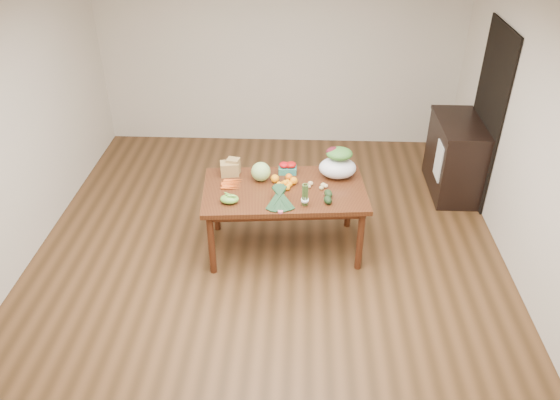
{
  "coord_description": "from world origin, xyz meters",
  "views": [
    {
      "loc": [
        0.33,
        -4.36,
        3.65
      ],
      "look_at": [
        0.14,
        0.0,
        0.85
      ],
      "focal_mm": 35.0,
      "sensor_mm": 36.0,
      "label": 1
    }
  ],
  "objects_px": {
    "dining_table": "(284,219)",
    "asparagus_bundle": "(305,195)",
    "cabbage": "(261,172)",
    "mandarin_cluster": "(285,184)",
    "cabinet": "(455,157)",
    "kale_bunch": "(280,200)",
    "paper_bag": "(229,167)",
    "salad_bag": "(338,164)"
  },
  "relations": [
    {
      "from": "asparagus_bundle",
      "to": "dining_table",
      "type": "bearing_deg",
      "value": 119.37
    },
    {
      "from": "dining_table",
      "to": "asparagus_bundle",
      "type": "bearing_deg",
      "value": -60.63
    },
    {
      "from": "paper_bag",
      "to": "asparagus_bundle",
      "type": "height_order",
      "value": "asparagus_bundle"
    },
    {
      "from": "dining_table",
      "to": "paper_bag",
      "type": "xyz_separation_m",
      "value": [
        -0.59,
        0.26,
        0.46
      ]
    },
    {
      "from": "kale_bunch",
      "to": "asparagus_bundle",
      "type": "bearing_deg",
      "value": 2.98
    },
    {
      "from": "dining_table",
      "to": "salad_bag",
      "type": "bearing_deg",
      "value": 20.81
    },
    {
      "from": "dining_table",
      "to": "cabinet",
      "type": "bearing_deg",
      "value": 27.38
    },
    {
      "from": "dining_table",
      "to": "cabbage",
      "type": "bearing_deg",
      "value": 142.3
    },
    {
      "from": "dining_table",
      "to": "paper_bag",
      "type": "relative_size",
      "value": 6.57
    },
    {
      "from": "paper_bag",
      "to": "cabinet",
      "type": "bearing_deg",
      "value": 21.42
    },
    {
      "from": "mandarin_cluster",
      "to": "asparagus_bundle",
      "type": "distance_m",
      "value": 0.39
    },
    {
      "from": "salad_bag",
      "to": "dining_table",
      "type": "bearing_deg",
      "value": -154.29
    },
    {
      "from": "cabbage",
      "to": "kale_bunch",
      "type": "height_order",
      "value": "cabbage"
    },
    {
      "from": "cabinet",
      "to": "mandarin_cluster",
      "type": "height_order",
      "value": "cabinet"
    },
    {
      "from": "cabinet",
      "to": "salad_bag",
      "type": "distance_m",
      "value": 1.88
    },
    {
      "from": "dining_table",
      "to": "mandarin_cluster",
      "type": "xyz_separation_m",
      "value": [
        0.01,
        0.02,
        0.42
      ]
    },
    {
      "from": "dining_table",
      "to": "cabinet",
      "type": "relative_size",
      "value": 1.62
    },
    {
      "from": "mandarin_cluster",
      "to": "kale_bunch",
      "type": "xyz_separation_m",
      "value": [
        -0.04,
        -0.36,
        0.03
      ]
    },
    {
      "from": "mandarin_cluster",
      "to": "salad_bag",
      "type": "relative_size",
      "value": 0.46
    },
    {
      "from": "kale_bunch",
      "to": "cabinet",
      "type": "bearing_deg",
      "value": 33.23
    },
    {
      "from": "mandarin_cluster",
      "to": "salad_bag",
      "type": "bearing_deg",
      "value": 24.42
    },
    {
      "from": "paper_bag",
      "to": "salad_bag",
      "type": "height_order",
      "value": "salad_bag"
    },
    {
      "from": "paper_bag",
      "to": "asparagus_bundle",
      "type": "bearing_deg",
      "value": -35.25
    },
    {
      "from": "kale_bunch",
      "to": "asparagus_bundle",
      "type": "distance_m",
      "value": 0.25
    },
    {
      "from": "dining_table",
      "to": "mandarin_cluster",
      "type": "height_order",
      "value": "mandarin_cluster"
    },
    {
      "from": "kale_bunch",
      "to": "cabbage",
      "type": "bearing_deg",
      "value": 108.87
    },
    {
      "from": "cabbage",
      "to": "asparagus_bundle",
      "type": "distance_m",
      "value": 0.66
    },
    {
      "from": "salad_bag",
      "to": "mandarin_cluster",
      "type": "bearing_deg",
      "value": -155.58
    },
    {
      "from": "cabinet",
      "to": "kale_bunch",
      "type": "relative_size",
      "value": 2.55
    },
    {
      "from": "asparagus_bundle",
      "to": "cabinet",
      "type": "bearing_deg",
      "value": 36.08
    },
    {
      "from": "cabbage",
      "to": "kale_bunch",
      "type": "bearing_deg",
      "value": -66.22
    },
    {
      "from": "cabinet",
      "to": "mandarin_cluster",
      "type": "xyz_separation_m",
      "value": [
        -2.05,
        -1.28,
        0.33
      ]
    },
    {
      "from": "asparagus_bundle",
      "to": "cabbage",
      "type": "bearing_deg",
      "value": 129.61
    },
    {
      "from": "cabbage",
      "to": "mandarin_cluster",
      "type": "relative_size",
      "value": 1.11
    },
    {
      "from": "mandarin_cluster",
      "to": "asparagus_bundle",
      "type": "bearing_deg",
      "value": -57.9
    },
    {
      "from": "dining_table",
      "to": "salad_bag",
      "type": "distance_m",
      "value": 0.8
    },
    {
      "from": "cabinet",
      "to": "asparagus_bundle",
      "type": "distance_m",
      "value": 2.47
    },
    {
      "from": "dining_table",
      "to": "cabbage",
      "type": "distance_m",
      "value": 0.56
    },
    {
      "from": "cabinet",
      "to": "asparagus_bundle",
      "type": "relative_size",
      "value": 4.08
    },
    {
      "from": "cabbage",
      "to": "mandarin_cluster",
      "type": "bearing_deg",
      "value": -29.34
    },
    {
      "from": "asparagus_bundle",
      "to": "mandarin_cluster",
      "type": "bearing_deg",
      "value": 117.19
    },
    {
      "from": "dining_table",
      "to": "asparagus_bundle",
      "type": "height_order",
      "value": "asparagus_bundle"
    }
  ]
}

